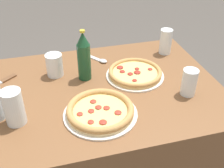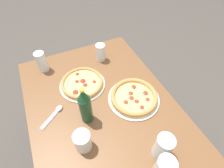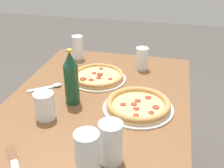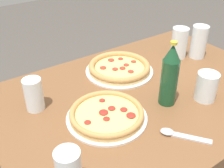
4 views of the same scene
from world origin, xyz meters
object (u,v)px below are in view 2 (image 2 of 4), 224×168
glass_cola (42,62)px  spoon (55,113)px  beer_bottle (85,106)px  glass_lemonade (162,148)px  glass_red_wine (83,141)px  pizza_veggie (134,97)px  glass_mango_juice (101,53)px  pizza_pepperoni (82,83)px

glass_cola → spoon: 0.38m
beer_bottle → spoon: beer_bottle is taller
glass_lemonade → spoon: (-0.42, -0.40, -0.06)m
glass_cola → beer_bottle: size_ratio=0.56×
glass_red_wine → glass_lemonade: glass_lemonade is taller
pizza_veggie → glass_mango_juice: (-0.41, -0.04, 0.04)m
glass_mango_juice → pizza_pepperoni: bearing=-47.8°
beer_bottle → pizza_veggie: bearing=91.8°
glass_red_wine → glass_cola: 0.62m
beer_bottle → glass_red_wine: bearing=-25.9°
pizza_veggie → glass_lemonade: 0.33m
pizza_pepperoni → beer_bottle: size_ratio=1.14×
glass_lemonade → beer_bottle: beer_bottle is taller
pizza_veggie → glass_lemonade: glass_lemonade is taller
glass_mango_juice → pizza_veggie: bearing=5.8°
glass_mango_juice → beer_bottle: 0.49m
glass_cola → glass_lemonade: bearing=26.0°
glass_mango_juice → glass_lemonade: bearing=-0.1°
glass_cola → glass_lemonade: (0.80, 0.39, 0.00)m
glass_red_wine → glass_lemonade: size_ratio=0.76×
pizza_pepperoni → glass_cola: glass_cola is taller
glass_red_wine → glass_mango_juice: size_ratio=0.91×
pizza_veggie → glass_red_wine: (0.15, -0.36, 0.03)m
pizza_veggie → pizza_pepperoni: bearing=-133.8°
glass_red_wine → pizza_pepperoni: bearing=162.9°
glass_cola → glass_mango_juice: size_ratio=1.14×
pizza_pepperoni → beer_bottle: beer_bottle is taller
glass_red_wine → beer_bottle: beer_bottle is taller
glass_cola → beer_bottle: (0.48, 0.14, 0.05)m
pizza_pepperoni → glass_red_wine: size_ratio=2.55×
glass_red_wine → spoon: (-0.24, -0.09, -0.05)m
pizza_veggie → beer_bottle: 0.31m
pizza_pepperoni → pizza_veggie: bearing=46.2°
glass_mango_juice → beer_bottle: bearing=-30.6°
glass_red_wine → spoon: glass_red_wine is taller
glass_red_wine → glass_mango_juice: (-0.56, 0.32, 0.00)m
pizza_veggie → glass_cola: (-0.47, -0.43, 0.04)m
spoon → glass_cola: bearing=178.5°
glass_red_wine → glass_lemonade: bearing=60.0°
glass_cola → glass_mango_juice: 0.40m
glass_cola → beer_bottle: 0.51m
glass_lemonade → beer_bottle: 0.41m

